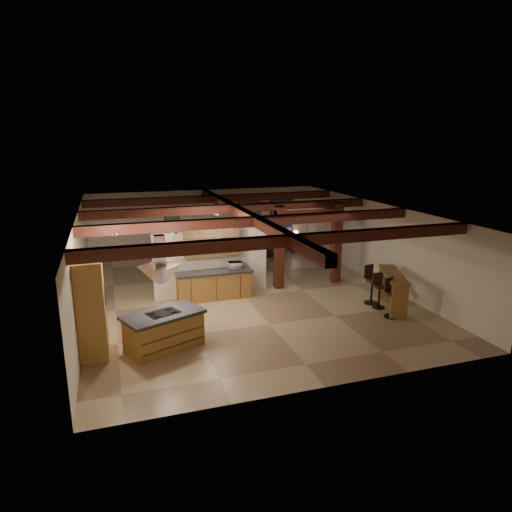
{
  "coord_description": "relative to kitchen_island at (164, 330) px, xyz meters",
  "views": [
    {
      "loc": [
        -4.09,
        -13.75,
        5.13
      ],
      "look_at": [
        0.56,
        0.5,
        1.22
      ],
      "focal_mm": 32.0,
      "sensor_mm": 36.0,
      "label": 1
    }
  ],
  "objects": [
    {
      "name": "ground",
      "position": [
        3.01,
        3.08,
        -0.48
      ],
      "size": [
        12.0,
        12.0,
        0.0
      ],
      "primitive_type": "plane",
      "color": "tan",
      "rests_on": "ground"
    },
    {
      "name": "room_walls",
      "position": [
        3.01,
        3.08,
        1.3
      ],
      "size": [
        12.0,
        12.0,
        12.0
      ],
      "color": "silver",
      "rests_on": "ground"
    },
    {
      "name": "ceiling_beams",
      "position": [
        3.01,
        3.08,
        2.28
      ],
      "size": [
        10.0,
        12.0,
        0.28
      ],
      "color": "#421910",
      "rests_on": "room_walls"
    },
    {
      "name": "timber_posts",
      "position": [
        5.51,
        3.58,
        1.28
      ],
      "size": [
        2.5,
        0.3,
        2.9
      ],
      "color": "#421910",
      "rests_on": "ground"
    },
    {
      "name": "partition_wall",
      "position": [
        2.01,
        3.58,
        0.62
      ],
      "size": [
        3.8,
        0.18,
        2.2
      ],
      "primitive_type": "cube",
      "color": "silver",
      "rests_on": "ground"
    },
    {
      "name": "pantry_cabinet",
      "position": [
        -1.65,
        0.48,
        0.72
      ],
      "size": [
        0.67,
        1.6,
        2.4
      ],
      "color": "olive",
      "rests_on": "ground"
    },
    {
      "name": "back_counter",
      "position": [
        2.01,
        3.19,
        -0.01
      ],
      "size": [
        2.5,
        0.66,
        0.94
      ],
      "color": "olive",
      "rests_on": "ground"
    },
    {
      "name": "upper_display_cabinet",
      "position": [
        2.01,
        3.39,
        1.37
      ],
      "size": [
        1.8,
        0.36,
        0.95
      ],
      "color": "olive",
      "rests_on": "partition_wall"
    },
    {
      "name": "range_hood",
      "position": [
        0.0,
        0.0,
        1.3
      ],
      "size": [
        1.1,
        1.1,
        1.4
      ],
      "color": "silver",
      "rests_on": "room_walls"
    },
    {
      "name": "back_windows",
      "position": [
        5.81,
        9.01,
        1.02
      ],
      "size": [
        2.7,
        0.07,
        1.7
      ],
      "color": "#421910",
      "rests_on": "room_walls"
    },
    {
      "name": "framed_art",
      "position": [
        1.51,
        9.01,
        1.22
      ],
      "size": [
        0.65,
        0.05,
        0.85
      ],
      "color": "#421910",
      "rests_on": "room_walls"
    },
    {
      "name": "recessed_cans",
      "position": [
        0.48,
        1.14,
        2.39
      ],
      "size": [
        3.16,
        2.46,
        0.03
      ],
      "color": "silver",
      "rests_on": "room_walls"
    },
    {
      "name": "kitchen_island",
      "position": [
        0.0,
        0.0,
        0.0
      ],
      "size": [
        2.18,
        1.69,
        0.96
      ],
      "color": "olive",
      "rests_on": "ground"
    },
    {
      "name": "dining_table",
      "position": [
        3.76,
        6.17,
        -0.19
      ],
      "size": [
        1.67,
        0.96,
        0.58
      ],
      "primitive_type": "imported",
      "rotation": [
        0.0,
        0.0,
        0.03
      ],
      "color": "#3C160F",
      "rests_on": "ground"
    },
    {
      "name": "sofa",
      "position": [
        5.04,
        8.08,
        -0.14
      ],
      "size": [
        2.4,
        1.13,
        0.68
      ],
      "primitive_type": "imported",
      "rotation": [
        0.0,
        0.0,
        3.04
      ],
      "color": "black",
      "rests_on": "ground"
    },
    {
      "name": "microwave",
      "position": [
        2.72,
        3.19,
        0.58
      ],
      "size": [
        0.47,
        0.34,
        0.24
      ],
      "primitive_type": "imported",
      "rotation": [
        0.0,
        0.0,
        3.05
      ],
      "color": "silver",
      "rests_on": "back_counter"
    },
    {
      "name": "bar_counter",
      "position": [
        7.05,
        0.69,
        0.26
      ],
      "size": [
        1.27,
        2.14,
        1.1
      ],
      "color": "olive",
      "rests_on": "ground"
    },
    {
      "name": "side_table",
      "position": [
        7.16,
        8.58,
        -0.18
      ],
      "size": [
        0.61,
        0.61,
        0.6
      ],
      "primitive_type": "cube",
      "rotation": [
        0.0,
        0.0,
        -0.33
      ],
      "color": "#421910",
      "rests_on": "ground"
    },
    {
      "name": "table_lamp",
      "position": [
        7.16,
        8.58,
        0.34
      ],
      "size": [
        0.26,
        0.26,
        0.31
      ],
      "color": "black",
      "rests_on": "side_table"
    },
    {
      "name": "bar_stool_a",
      "position": [
        6.57,
        0.05,
        0.11
      ],
      "size": [
        0.43,
        0.44,
        1.17
      ],
      "color": "black",
      "rests_on": "ground"
    },
    {
      "name": "bar_stool_b",
      "position": [
        6.66,
        0.81,
        0.07
      ],
      "size": [
        0.38,
        0.38,
        1.09
      ],
      "color": "black",
      "rests_on": "ground"
    },
    {
      "name": "bar_stool_c",
      "position": [
        6.64,
        1.23,
        0.15
      ],
      "size": [
        0.44,
        0.46,
        1.24
      ],
      "color": "black",
      "rests_on": "ground"
    },
    {
      "name": "dining_chairs",
      "position": [
        3.76,
        6.17,
        0.14
      ],
      "size": [
        2.15,
        2.15,
        1.22
      ],
      "color": "#421910",
      "rests_on": "ground"
    }
  ]
}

